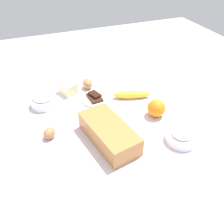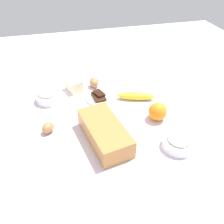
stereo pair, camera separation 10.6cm
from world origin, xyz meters
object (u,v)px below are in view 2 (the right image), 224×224
object	(u,v)px
loaf_pan	(105,132)
egg_near_butter	(94,82)
egg_beside_bowl	(48,128)
butter_block	(74,85)
banana	(136,96)
flour_bowl	(179,142)
sugar_bowl	(48,95)
orange_fruit	(158,112)
chocolate_plate	(99,97)

from	to	relation	value
loaf_pan	egg_near_butter	distance (m)	0.42
loaf_pan	egg_beside_bowl	bearing A→B (deg)	53.33
butter_block	banana	bearing A→B (deg)	-119.49
flour_bowl	egg_near_butter	distance (m)	0.58
sugar_bowl	butter_block	distance (m)	0.15
orange_fruit	egg_near_butter	distance (m)	0.41
loaf_pan	flour_bowl	size ratio (longest dim) A/B	2.36
butter_block	chocolate_plate	distance (m)	0.16
flour_bowl	sugar_bowl	distance (m)	0.66
egg_beside_bowl	butter_block	bearing A→B (deg)	-25.81
flour_bowl	egg_near_butter	world-z (taller)	flour_bowl
flour_bowl	chocolate_plate	bearing A→B (deg)	30.31
orange_fruit	butter_block	world-z (taller)	orange_fruit
egg_beside_bowl	chocolate_plate	world-z (taller)	egg_beside_bowl
flour_bowl	egg_beside_bowl	bearing A→B (deg)	66.46
sugar_bowl	chocolate_plate	size ratio (longest dim) A/B	0.94
loaf_pan	orange_fruit	xyz separation A→B (m)	(0.07, -0.26, -0.00)
chocolate_plate	flour_bowl	bearing A→B (deg)	-149.69
sugar_bowl	butter_block	xyz separation A→B (m)	(0.07, -0.13, -0.00)
banana	orange_fruit	distance (m)	0.18
loaf_pan	butter_block	bearing A→B (deg)	-0.97
banana	chocolate_plate	world-z (taller)	banana
sugar_bowl	banana	size ratio (longest dim) A/B	0.64
banana	orange_fruit	size ratio (longest dim) A/B	2.32
loaf_pan	banana	distance (m)	0.33
banana	egg_near_butter	world-z (taller)	egg_near_butter
egg_beside_bowl	banana	bearing A→B (deg)	-72.22
chocolate_plate	orange_fruit	bearing A→B (deg)	-134.57
loaf_pan	sugar_bowl	bearing A→B (deg)	20.31
loaf_pan	flour_bowl	world-z (taller)	loaf_pan
loaf_pan	sugar_bowl	xyz separation A→B (m)	(0.34, 0.21, -0.01)
flour_bowl	sugar_bowl	bearing A→B (deg)	46.86
loaf_pan	egg_beside_bowl	distance (m)	0.24
egg_beside_bowl	chocolate_plate	distance (m)	0.32
flour_bowl	banana	size ratio (longest dim) A/B	0.67
sugar_bowl	egg_near_butter	distance (m)	0.26
sugar_bowl	banana	xyz separation A→B (m)	(-0.10, -0.42, -0.01)
flour_bowl	egg_beside_bowl	size ratio (longest dim) A/B	2.22
loaf_pan	sugar_bowl	size ratio (longest dim) A/B	2.46
egg_beside_bowl	loaf_pan	bearing A→B (deg)	-115.53
orange_fruit	egg_near_butter	xyz separation A→B (m)	(0.34, 0.22, -0.02)
flour_bowl	orange_fruit	size ratio (longest dim) A/B	1.55
chocolate_plate	loaf_pan	bearing A→B (deg)	173.18
butter_block	chocolate_plate	world-z (taller)	butter_block
loaf_pan	butter_block	xyz separation A→B (m)	(0.41, 0.07, -0.01)
butter_block	egg_beside_bowl	bearing A→B (deg)	154.19
banana	orange_fruit	world-z (taller)	orange_fruit
banana	butter_block	world-z (taller)	butter_block
banana	orange_fruit	xyz separation A→B (m)	(-0.17, -0.04, 0.02)
flour_bowl	butter_block	size ratio (longest dim) A/B	1.41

